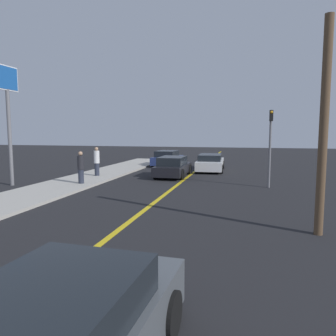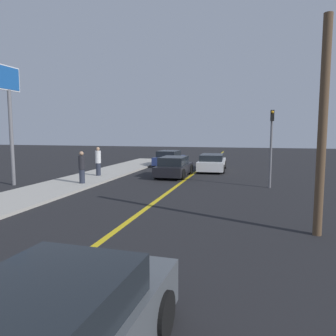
# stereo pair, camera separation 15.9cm
# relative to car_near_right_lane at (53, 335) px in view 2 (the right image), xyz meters

# --- Properties ---
(road_center_line) EXTENTS (0.20, 60.00, 0.01)m
(road_center_line) POSITION_rel_car_near_right_lane_xyz_m (-1.71, 14.21, -0.66)
(road_center_line) COLOR gold
(road_center_line) RESTS_ON ground_plane
(sidewalk_left) EXTENTS (3.12, 32.51, 0.12)m
(sidewalk_left) POSITION_rel_car_near_right_lane_xyz_m (-7.44, 12.47, -0.60)
(sidewalk_left) COLOR #ADA89E
(sidewalk_left) RESTS_ON ground_plane
(car_near_right_lane) EXTENTS (2.10, 3.96, 1.36)m
(car_near_right_lane) POSITION_rel_car_near_right_lane_xyz_m (0.00, 0.00, 0.00)
(car_near_right_lane) COLOR #4C5156
(car_near_right_lane) RESTS_ON ground_plane
(car_ahead_center) EXTENTS (1.86, 4.21, 1.29)m
(car_ahead_center) POSITION_rel_car_near_right_lane_xyz_m (-2.68, 17.36, -0.03)
(car_ahead_center) COLOR black
(car_ahead_center) RESTS_ON ground_plane
(car_far_distant) EXTENTS (2.09, 4.87, 1.22)m
(car_far_distant) POSITION_rel_car_near_right_lane_xyz_m (-0.69, 21.11, -0.06)
(car_far_distant) COLOR silver
(car_far_distant) RESTS_ON ground_plane
(car_parked_left_lot) EXTENTS (2.05, 4.00, 1.29)m
(car_parked_left_lot) POSITION_rel_car_near_right_lane_xyz_m (-4.54, 23.43, -0.03)
(car_parked_left_lot) COLOR navy
(car_parked_left_lot) RESTS_ON ground_plane
(pedestrian_mid_group) EXTENTS (0.35, 0.35, 1.72)m
(pedestrian_mid_group) POSITION_rel_car_near_right_lane_xyz_m (-6.69, 12.75, 0.33)
(pedestrian_mid_group) COLOR #282D3D
(pedestrian_mid_group) RESTS_ON sidewalk_left
(pedestrian_far_standing) EXTENTS (0.35, 0.35, 1.79)m
(pedestrian_far_standing) POSITION_rel_car_near_right_lane_xyz_m (-7.23, 15.78, 0.37)
(pedestrian_far_standing) COLOR #282D3D
(pedestrian_far_standing) RESTS_ON sidewalk_left
(traffic_light) EXTENTS (0.18, 0.40, 3.96)m
(traffic_light) POSITION_rel_car_near_right_lane_xyz_m (3.06, 14.44, 1.78)
(traffic_light) COLOR slate
(traffic_light) RESTS_ON ground_plane
(roadside_sign) EXTENTS (0.20, 1.62, 6.31)m
(roadside_sign) POSITION_rel_car_near_right_lane_xyz_m (-10.36, 11.96, 3.93)
(roadside_sign) COLOR slate
(roadside_sign) RESTS_ON ground_plane
(utility_pole) EXTENTS (0.24, 0.24, 6.00)m
(utility_pole) POSITION_rel_car_near_right_lane_xyz_m (3.95, 6.73, 2.34)
(utility_pole) COLOR brown
(utility_pole) RESTS_ON ground_plane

